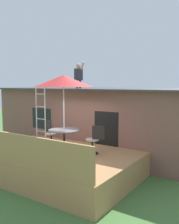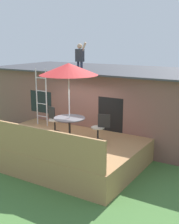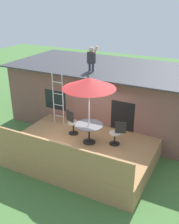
# 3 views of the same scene
# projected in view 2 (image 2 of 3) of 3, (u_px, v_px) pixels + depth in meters

# --- Properties ---
(ground_plane) EXTENTS (40.00, 40.00, 0.00)m
(ground_plane) POSITION_uv_depth(u_px,v_px,m) (64.00, 161.00, 10.31)
(ground_plane) COLOR #477538
(house) EXTENTS (10.50, 4.50, 2.87)m
(house) POSITION_uv_depth(u_px,v_px,m) (112.00, 102.00, 12.96)
(house) COLOR brown
(house) RESTS_ON ground
(deck) EXTENTS (5.28, 3.64, 0.80)m
(deck) POSITION_uv_depth(u_px,v_px,m) (63.00, 150.00, 10.21)
(deck) COLOR #A87A4C
(deck) RESTS_ON ground
(deck_railing) EXTENTS (5.18, 0.08, 0.90)m
(deck_railing) POSITION_uv_depth(u_px,v_px,m) (26.00, 141.00, 8.54)
(deck_railing) COLOR #A87A4C
(deck_railing) RESTS_ON deck
(patio_table) EXTENTS (1.04, 1.04, 0.74)m
(patio_table) POSITION_uv_depth(u_px,v_px,m) (69.00, 122.00, 9.94)
(patio_table) COLOR black
(patio_table) RESTS_ON deck
(patio_umbrella) EXTENTS (1.90, 1.90, 2.54)m
(patio_umbrella) POSITION_uv_depth(u_px,v_px,m) (69.00, 69.00, 9.53)
(patio_umbrella) COLOR silver
(patio_umbrella) RESTS_ON deck
(step_ladder) EXTENTS (0.52, 0.04, 2.20)m
(step_ladder) POSITION_uv_depth(u_px,v_px,m) (41.00, 97.00, 11.52)
(step_ladder) COLOR silver
(step_ladder) RESTS_ON deck
(person_figure) EXTENTS (0.47, 0.20, 1.11)m
(person_figure) POSITION_uv_depth(u_px,v_px,m) (80.00, 55.00, 11.96)
(person_figure) COLOR #33384C
(person_figure) RESTS_ON house
(patio_chair_left) EXTENTS (0.60, 0.44, 0.92)m
(patio_chair_left) POSITION_uv_depth(u_px,v_px,m) (54.00, 120.00, 10.76)
(patio_chair_left) COLOR black
(patio_chair_left) RESTS_ON deck
(patio_chair_right) EXTENTS (0.60, 0.44, 0.92)m
(patio_chair_right) POSITION_uv_depth(u_px,v_px,m) (100.00, 128.00, 9.77)
(patio_chair_right) COLOR black
(patio_chair_right) RESTS_ON deck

